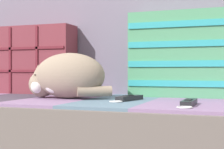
{
  "coord_description": "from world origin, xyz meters",
  "views": [
    {
      "loc": [
        0.3,
        -1.19,
        0.53
      ],
      "look_at": [
        -0.15,
        0.08,
        0.52
      ],
      "focal_mm": 55.0,
      "sensor_mm": 36.0,
      "label": 1
    }
  ],
  "objects_px": {
    "sleeping_cat": "(66,77)",
    "throw_pillow_striped": "(180,54)",
    "throw_pillow_quilted": "(31,60)",
    "game_remote_far": "(189,103)",
    "game_remote_near": "(129,98)"
  },
  "relations": [
    {
      "from": "sleeping_cat",
      "to": "throw_pillow_striped",
      "type": "bearing_deg",
      "value": 29.45
    },
    {
      "from": "throw_pillow_quilted",
      "to": "game_remote_far",
      "type": "bearing_deg",
      "value": -24.09
    },
    {
      "from": "throw_pillow_quilted",
      "to": "game_remote_far",
      "type": "xyz_separation_m",
      "value": [
        0.85,
        -0.38,
        -0.16
      ]
    },
    {
      "from": "throw_pillow_quilted",
      "to": "game_remote_near",
      "type": "bearing_deg",
      "value": -23.41
    },
    {
      "from": "sleeping_cat",
      "to": "game_remote_near",
      "type": "xyz_separation_m",
      "value": [
        0.28,
        -0.02,
        -0.08
      ]
    },
    {
      "from": "game_remote_far",
      "to": "throw_pillow_quilted",
      "type": "bearing_deg",
      "value": 155.91
    },
    {
      "from": "throw_pillow_quilted",
      "to": "throw_pillow_striped",
      "type": "distance_m",
      "value": 0.77
    },
    {
      "from": "throw_pillow_striped",
      "to": "game_remote_near",
      "type": "bearing_deg",
      "value": -120.89
    },
    {
      "from": "throw_pillow_striped",
      "to": "game_remote_near",
      "type": "relative_size",
      "value": 2.21
    },
    {
      "from": "sleeping_cat",
      "to": "game_remote_far",
      "type": "relative_size",
      "value": 1.9
    },
    {
      "from": "throw_pillow_quilted",
      "to": "game_remote_near",
      "type": "height_order",
      "value": "throw_pillow_quilted"
    },
    {
      "from": "throw_pillow_quilted",
      "to": "sleeping_cat",
      "type": "xyz_separation_m",
      "value": [
        0.33,
        -0.25,
        -0.08
      ]
    },
    {
      "from": "sleeping_cat",
      "to": "game_remote_near",
      "type": "distance_m",
      "value": 0.29
    },
    {
      "from": "throw_pillow_striped",
      "to": "game_remote_far",
      "type": "relative_size",
      "value": 2.24
    },
    {
      "from": "game_remote_far",
      "to": "sleeping_cat",
      "type": "bearing_deg",
      "value": 165.62
    }
  ]
}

